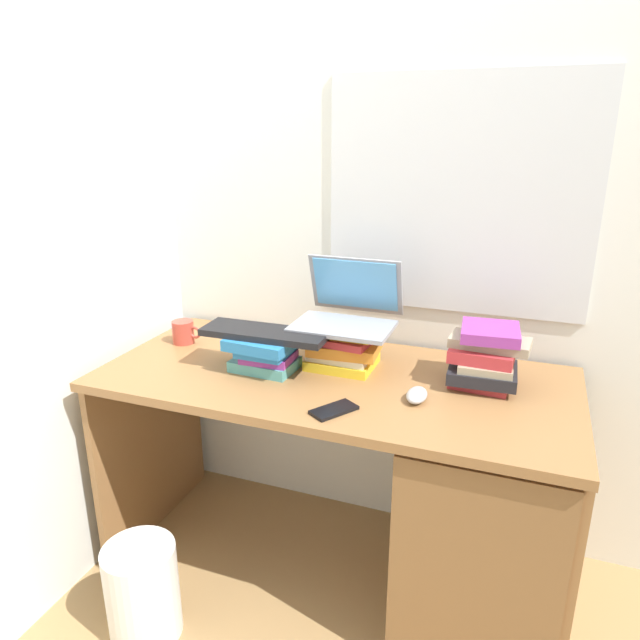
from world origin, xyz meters
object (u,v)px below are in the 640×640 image
Objects in this scene: desk at (448,496)px; wastebasket at (143,591)px; book_stack_keyboard_riser at (265,352)px; keyboard at (265,333)px; cell_phone at (334,410)px; book_stack_side at (485,357)px; laptop at (348,309)px; book_stack_tall at (343,347)px; computer_mouse at (417,395)px; mug at (184,332)px.

wastebasket is at bearing -151.90° from desk.
book_stack_keyboard_riser is (-0.63, -0.01, 0.41)m from desk.
keyboard reaches higher than cell_phone.
cell_phone reaches higher than desk.
wastebasket is (-0.86, -0.46, -0.26)m from desk.
book_stack_side reaches higher than wastebasket.
keyboard is (-0.63, -0.01, 0.48)m from desk.
desk is 0.52m from cell_phone.
book_stack_keyboard_riser is 0.69× the size of laptop.
book_stack_tall is at bearing -178.29° from book_stack_side.
book_stack_side reaches higher than keyboard.
book_stack_keyboard_riser is 0.52m from computer_mouse.
desk is 5.95× the size of book_stack_tall.
keyboard is 0.43m from mug.
book_stack_side is 0.71m from keyboard.
book_stack_tall is at bearing -87.60° from laptop.
mug is 0.88m from wastebasket.
cell_phone is at bearing -76.00° from book_stack_tall.
laptop is 1.03× the size of wastebasket.
keyboard reaches higher than book_stack_tall.
cell_phone reaches higher than wastebasket.
book_stack_side reaches higher than desk.
mug reaches higher than desk.
book_stack_keyboard_riser reaches higher than wastebasket.
desk is 4.83× the size of wastebasket.
book_stack_tall is 2.49× the size of computer_mouse.
cell_phone is (-0.21, -0.15, -0.01)m from computer_mouse.
laptop is 0.41m from computer_mouse.
book_stack_tall is 1.05× the size of book_stack_side.
book_stack_tall reaches higher than desk.
cell_phone is at bearing -145.84° from desk.
wastebasket is at bearing -126.38° from laptop.
mug is at bearing 106.28° from wastebasket.
book_stack_keyboard_riser is 1.67× the size of cell_phone.
book_stack_tall is at bearing 164.14° from desk.
laptop is at bearing 135.65° from cell_phone.
computer_mouse is (0.52, -0.05, -0.05)m from book_stack_keyboard_riser.
book_stack_keyboard_riser is 0.71× the size of wastebasket.
keyboard is at bearing 62.25° from wastebasket.
laptop is 2.42× the size of cell_phone.
book_stack_keyboard_riser is 0.38m from cell_phone.
book_stack_tall is 0.81× the size of wastebasket.
book_stack_keyboard_riser is at bearing -17.42° from mug.
desk is 0.69m from laptop.
wastebasket is (-0.23, -0.45, -0.67)m from book_stack_keyboard_riser.
book_stack_side is at bearing -5.05° from laptop.
laptop is at bearing 38.30° from book_stack_keyboard_riser.
book_stack_side reaches higher than computer_mouse.
laptop is 2.84× the size of mug.
book_stack_side reaches higher than mug.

